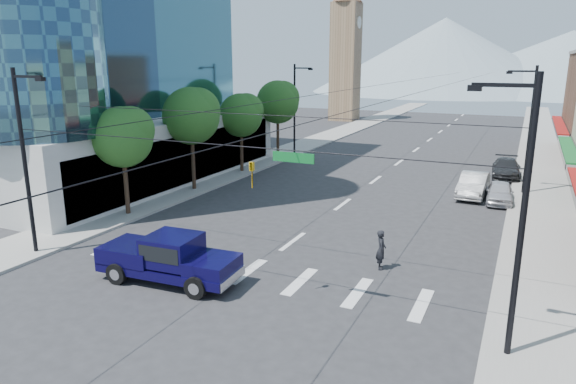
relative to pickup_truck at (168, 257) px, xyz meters
name	(u,v)px	position (x,y,z in m)	size (l,w,h in m)	color
ground	(234,285)	(2.78, 0.83, -1.10)	(160.00, 160.00, 0.00)	#28282B
sidewalk_left	(319,140)	(-9.22, 40.83, -1.02)	(4.00, 120.00, 0.15)	gray
sidewalk_right	(539,154)	(14.78, 40.83, -1.02)	(4.00, 120.00, 0.15)	gray
clock_tower	(346,52)	(-13.72, 62.83, 9.55)	(4.80, 4.80, 20.40)	#8C6B4C
mountain_left	(444,55)	(-12.22, 150.83, 9.90)	(80.00, 80.00, 22.00)	gray
mountain_right	(570,62)	(22.78, 160.83, 7.90)	(90.00, 90.00, 18.00)	gray
tree_near	(125,135)	(-8.29, 6.92, 3.89)	(3.65, 3.64, 6.71)	black
tree_midnear	(193,114)	(-8.29, 13.92, 4.50)	(4.09, 4.09, 7.52)	black
tree_midfar	(243,114)	(-8.29, 20.92, 3.89)	(3.65, 3.64, 6.71)	black
tree_far	(279,101)	(-8.29, 27.92, 4.50)	(4.09, 4.09, 7.52)	black
signal_rig	(222,185)	(2.97, -0.17, 3.55)	(21.80, 0.20, 9.00)	black
lamp_pole_nw	(296,106)	(-7.89, 30.83, 3.84)	(2.00, 0.25, 9.00)	black
lamp_pole_ne	(528,125)	(13.44, 22.83, 3.84)	(2.00, 0.25, 9.00)	black
pickup_truck	(168,257)	(0.00, 0.00, 0.00)	(6.36, 2.75, 2.11)	#0B0739
pedestrian	(381,250)	(7.94, 5.22, -0.17)	(0.68, 0.44, 1.86)	black
parked_car_near	(500,192)	(12.18, 19.72, -0.39)	(1.67, 4.15, 1.42)	silver
parked_car_mid	(473,185)	(10.38, 20.77, -0.27)	(1.75, 5.03, 1.66)	silver
parked_car_far	(506,168)	(12.18, 28.26, -0.33)	(2.14, 5.26, 1.53)	#272729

